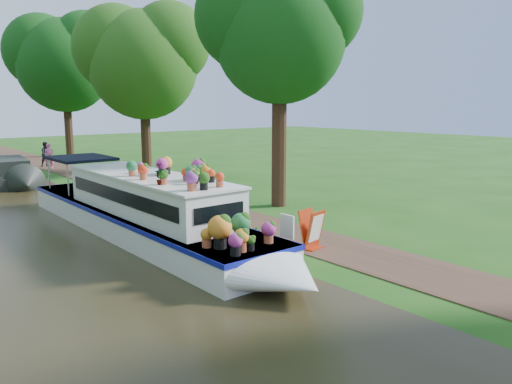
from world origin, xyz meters
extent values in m
plane|color=#1A4812|center=(0.00, 0.00, 0.00)|extent=(100.00, 100.00, 0.00)
cube|color=black|center=(-6.00, 0.00, 0.01)|extent=(10.00, 100.00, 0.02)
cube|color=#412B1E|center=(1.20, 0.00, 0.01)|extent=(2.20, 100.00, 0.03)
cube|color=white|center=(-2.25, 2.72, 0.40)|extent=(2.20, 12.00, 0.75)
cube|color=#101794|center=(-2.25, 2.72, 0.71)|extent=(2.24, 12.04, 0.12)
cube|color=white|center=(-2.25, 1.92, 1.29)|extent=(1.80, 7.00, 1.05)
cube|color=white|center=(-2.25, 1.92, 1.85)|extent=(1.90, 7.10, 0.06)
cube|color=black|center=(-1.34, 1.92, 1.37)|extent=(0.03, 6.40, 0.38)
cube|color=black|center=(-3.16, 1.92, 1.37)|extent=(0.03, 6.40, 0.38)
cube|color=black|center=(-2.25, 7.02, 1.92)|extent=(1.90, 2.40, 0.10)
cube|color=white|center=(-1.10, -2.68, 1.07)|extent=(0.04, 0.45, 0.55)
imported|color=#1D4612|center=(-2.86, 0.11, 2.09)|extent=(0.25, 0.20, 0.42)
imported|color=#1D4612|center=(-2.10, 1.46, 2.06)|extent=(0.29, 0.29, 0.37)
cylinder|color=black|center=(3.80, 3.00, 2.27)|extent=(0.56, 0.56, 4.55)
sphere|color=#0D3710|center=(3.80, 3.00, 6.23)|extent=(4.80, 4.80, 4.80)
sphere|color=#0D3710|center=(4.76, 2.28, 7.19)|extent=(3.60, 3.60, 3.60)
sphere|color=#0D3710|center=(2.96, 3.84, 6.95)|extent=(3.84, 3.84, 3.84)
cylinder|color=black|center=(4.50, 15.00, 1.92)|extent=(0.56, 0.56, 3.85)
sphere|color=#1D4612|center=(4.50, 15.00, 5.95)|extent=(6.00, 6.00, 6.00)
sphere|color=#1D4612|center=(5.70, 14.10, 7.15)|extent=(4.50, 4.50, 4.50)
sphere|color=#1D4612|center=(3.45, 16.05, 6.85)|extent=(4.80, 4.80, 4.80)
cylinder|color=black|center=(4.00, 26.00, 2.10)|extent=(0.56, 0.56, 4.20)
sphere|color=#0D3710|center=(4.00, 26.00, 6.51)|extent=(6.60, 6.60, 6.60)
sphere|color=#0D3710|center=(5.32, 25.01, 7.83)|extent=(4.95, 4.95, 4.95)
sphere|color=#0D3710|center=(2.85, 27.16, 7.50)|extent=(5.28, 5.28, 5.28)
cube|color=black|center=(-2.75, 15.65, 0.31)|extent=(2.51, 5.91, 0.57)
cube|color=black|center=(-2.75, 15.17, 0.93)|extent=(1.83, 3.49, 0.67)
cube|color=#A3290B|center=(0.60, -1.83, 0.05)|extent=(0.66, 0.57, 0.03)
cube|color=#A3290B|center=(0.60, -1.96, 0.56)|extent=(0.69, 0.38, 1.04)
cube|color=#A3290B|center=(0.60, -1.70, 0.56)|extent=(0.69, 0.38, 1.04)
cube|color=white|center=(0.60, -2.00, 0.61)|extent=(0.53, 0.27, 0.73)
imported|color=#CE558A|center=(0.50, 19.52, 0.78)|extent=(0.63, 0.51, 1.50)
imported|color=black|center=(0.72, 20.80, 0.78)|extent=(0.82, 0.69, 1.51)
imported|color=#206D22|center=(0.05, -0.24, 0.24)|extent=(0.53, 0.49, 0.48)
camera|label=1|loc=(-8.86, -10.88, 3.90)|focal=35.00mm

